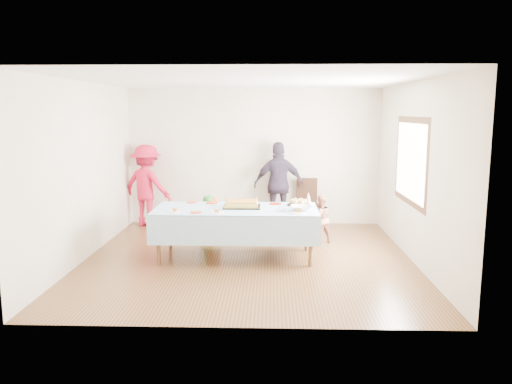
# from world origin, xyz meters

# --- Properties ---
(ground) EXTENTS (5.00, 5.00, 0.00)m
(ground) POSITION_xyz_m (0.00, 0.00, 0.00)
(ground) COLOR #492B14
(ground) RESTS_ON ground
(room_walls) EXTENTS (5.04, 5.04, 2.72)m
(room_walls) POSITION_xyz_m (0.05, 0.00, 1.77)
(room_walls) COLOR beige
(room_walls) RESTS_ON ground
(party_table) EXTENTS (2.50, 1.10, 0.78)m
(party_table) POSITION_xyz_m (-0.19, 0.06, 0.72)
(party_table) COLOR brown
(party_table) RESTS_ON ground
(birthday_cake) EXTENTS (0.57, 0.44, 0.10)m
(birthday_cake) POSITION_xyz_m (-0.10, 0.15, 0.83)
(birthday_cake) COLOR black
(birthday_cake) RESTS_ON party_table
(rolls_tray) EXTENTS (0.35, 0.35, 0.11)m
(rolls_tray) POSITION_xyz_m (0.78, 0.34, 0.82)
(rolls_tray) COLOR black
(rolls_tray) RESTS_ON party_table
(punch_bowl) EXTENTS (0.32, 0.32, 0.08)m
(punch_bowl) POSITION_xyz_m (0.80, -0.11, 0.82)
(punch_bowl) COLOR silver
(punch_bowl) RESTS_ON party_table
(party_hat) EXTENTS (0.11, 0.11, 0.18)m
(party_hat) POSITION_xyz_m (0.95, 0.52, 0.87)
(party_hat) COLOR white
(party_hat) RESTS_ON party_table
(fork_pile) EXTENTS (0.24, 0.18, 0.07)m
(fork_pile) POSITION_xyz_m (0.53, -0.15, 0.81)
(fork_pile) COLOR white
(fork_pile) RESTS_ON party_table
(plate_red_far_a) EXTENTS (0.16, 0.16, 0.01)m
(plate_red_far_a) POSITION_xyz_m (-0.95, 0.51, 0.79)
(plate_red_far_a) COLOR red
(plate_red_far_a) RESTS_ON party_table
(plate_red_far_b) EXTENTS (0.20, 0.20, 0.01)m
(plate_red_far_b) POSITION_xyz_m (-0.61, 0.47, 0.79)
(plate_red_far_b) COLOR red
(plate_red_far_b) RESTS_ON party_table
(plate_red_far_c) EXTENTS (0.16, 0.16, 0.01)m
(plate_red_far_c) POSITION_xyz_m (-0.09, 0.51, 0.79)
(plate_red_far_c) COLOR red
(plate_red_far_c) RESTS_ON party_table
(plate_red_far_d) EXTENTS (0.20, 0.20, 0.01)m
(plate_red_far_d) POSITION_xyz_m (0.42, 0.43, 0.79)
(plate_red_far_d) COLOR red
(plate_red_far_d) RESTS_ON party_table
(plate_red_near) EXTENTS (0.17, 0.17, 0.01)m
(plate_red_near) POSITION_xyz_m (-0.75, -0.30, 0.79)
(plate_red_near) COLOR red
(plate_red_near) RESTS_ON party_table
(plate_white_left) EXTENTS (0.20, 0.20, 0.01)m
(plate_white_left) POSITION_xyz_m (-1.07, -0.26, 0.79)
(plate_white_left) COLOR white
(plate_white_left) RESTS_ON party_table
(plate_white_mid) EXTENTS (0.21, 0.21, 0.01)m
(plate_white_mid) POSITION_xyz_m (-0.44, -0.32, 0.79)
(plate_white_mid) COLOR white
(plate_white_mid) RESTS_ON party_table
(plate_white_right) EXTENTS (0.24, 0.24, 0.01)m
(plate_white_right) POSITION_xyz_m (0.76, -0.27, 0.79)
(plate_white_right) COLOR white
(plate_white_right) RESTS_ON party_table
(dining_chair) EXTENTS (0.41, 0.41, 0.95)m
(dining_chair) POSITION_xyz_m (1.06, 2.26, 0.53)
(dining_chair) COLOR black
(dining_chair) RESTS_ON ground
(toddler_left) EXTENTS (0.30, 0.21, 0.80)m
(toddler_left) POSITION_xyz_m (-0.63, 0.90, 0.40)
(toddler_left) COLOR red
(toddler_left) RESTS_ON ground
(toddler_mid) EXTENTS (0.45, 0.36, 0.79)m
(toddler_mid) POSITION_xyz_m (-0.76, 1.18, 0.40)
(toddler_mid) COLOR #27752E
(toddler_mid) RESTS_ON ground
(toddler_right) EXTENTS (0.50, 0.45, 0.84)m
(toddler_right) POSITION_xyz_m (1.20, 1.00, 0.42)
(toddler_right) COLOR #BA6F57
(toddler_right) RESTS_ON ground
(adult_left) EXTENTS (1.19, 0.93, 1.61)m
(adult_left) POSITION_xyz_m (-2.10, 2.18, 0.81)
(adult_left) COLOR #BB1735
(adult_left) RESTS_ON ground
(adult_right) EXTENTS (1.01, 0.48, 1.67)m
(adult_right) POSITION_xyz_m (0.50, 2.20, 0.83)
(adult_right) COLOR #382D3E
(adult_right) RESTS_ON ground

